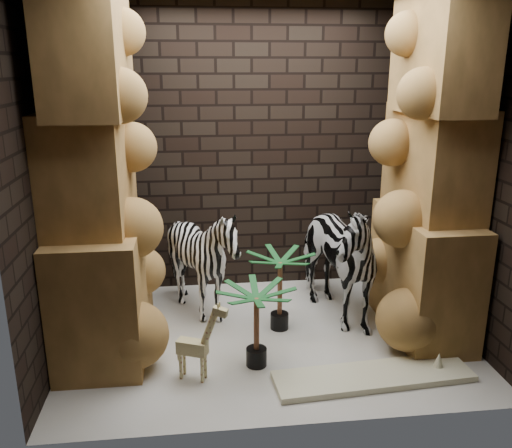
{
  "coord_description": "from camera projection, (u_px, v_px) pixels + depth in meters",
  "views": [
    {
      "loc": [
        -0.61,
        -4.28,
        2.36
      ],
      "look_at": [
        -0.09,
        0.15,
        1.02
      ],
      "focal_mm": 37.35,
      "sensor_mm": 36.0,
      "label": 1
    }
  ],
  "objects": [
    {
      "name": "palm_front",
      "position": [
        280.0,
        291.0,
        4.86
      ],
      "size": [
        0.36,
        0.36,
        0.75
      ],
      "primitive_type": null,
      "color": "#16461E",
      "rests_on": "floor"
    },
    {
      "name": "zebra_left",
      "position": [
        203.0,
        266.0,
        5.07
      ],
      "size": [
        1.21,
        1.36,
        1.04
      ],
      "primitive_type": "imported",
      "rotation": [
        0.0,
        0.0,
        -0.28
      ],
      "color": "white",
      "rests_on": "floor"
    },
    {
      "name": "surfboard",
      "position": [
        373.0,
        376.0,
        4.16
      ],
      "size": [
        1.59,
        0.5,
        0.05
      ],
      "primitive_type": "cube",
      "rotation": [
        0.0,
        0.0,
        0.07
      ],
      "color": "beige",
      "rests_on": "floor"
    },
    {
      "name": "rock_pillar_left",
      "position": [
        94.0,
        178.0,
        4.23
      ],
      "size": [
        0.68,
        1.3,
        3.0
      ],
      "primitive_type": null,
      "color": "#B98746",
      "rests_on": "floor"
    },
    {
      "name": "palm_back",
      "position": [
        256.0,
        327.0,
        4.26
      ],
      "size": [
        0.36,
        0.36,
        0.69
      ],
      "primitive_type": null,
      "color": "#16461E",
      "rests_on": "floor"
    },
    {
      "name": "wall_front",
      "position": [
        297.0,
        214.0,
        3.2
      ],
      "size": [
        3.5,
        0.0,
        3.5
      ],
      "primitive_type": "plane",
      "rotation": [
        -1.57,
        0.0,
        0.0
      ],
      "color": "black",
      "rests_on": "ground"
    },
    {
      "name": "floor",
      "position": [
        267.0,
        336.0,
        4.82
      ],
      "size": [
        3.5,
        3.5,
        0.0
      ],
      "primitive_type": "plane",
      "color": "silver",
      "rests_on": "ground"
    },
    {
      "name": "wall_back",
      "position": [
        252.0,
        150.0,
        5.58
      ],
      "size": [
        3.5,
        0.0,
        3.5
      ],
      "primitive_type": "plane",
      "rotation": [
        1.57,
        0.0,
        0.0
      ],
      "color": "black",
      "rests_on": "ground"
    },
    {
      "name": "wall_right",
      "position": [
        469.0,
        169.0,
        4.59
      ],
      "size": [
        0.0,
        3.0,
        3.0
      ],
      "primitive_type": "plane",
      "rotation": [
        1.57,
        0.0,
        -1.57
      ],
      "color": "black",
      "rests_on": "ground"
    },
    {
      "name": "rock_pillar_right",
      "position": [
        433.0,
        170.0,
        4.55
      ],
      "size": [
        0.58,
        1.25,
        3.0
      ],
      "primitive_type": null,
      "color": "#B98746",
      "rests_on": "floor"
    },
    {
      "name": "zebra_right",
      "position": [
        330.0,
        246.0,
        4.99
      ],
      "size": [
        0.98,
        1.37,
        1.46
      ],
      "primitive_type": "imported",
      "rotation": [
        0.0,
        0.0,
        0.27
      ],
      "color": "white",
      "rests_on": "floor"
    },
    {
      "name": "wall_left",
      "position": [
        49.0,
        179.0,
        4.19
      ],
      "size": [
        0.0,
        3.0,
        3.0
      ],
      "primitive_type": "plane",
      "rotation": [
        1.57,
        0.0,
        1.57
      ],
      "color": "black",
      "rests_on": "ground"
    },
    {
      "name": "giraffe_toy",
      "position": [
        192.0,
        339.0,
        4.08
      ],
      "size": [
        0.37,
        0.25,
        0.69
      ],
      "primitive_type": null,
      "rotation": [
        0.0,
        0.0,
        -0.4
      ],
      "color": "#D9CD87",
      "rests_on": "floor"
    }
  ]
}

